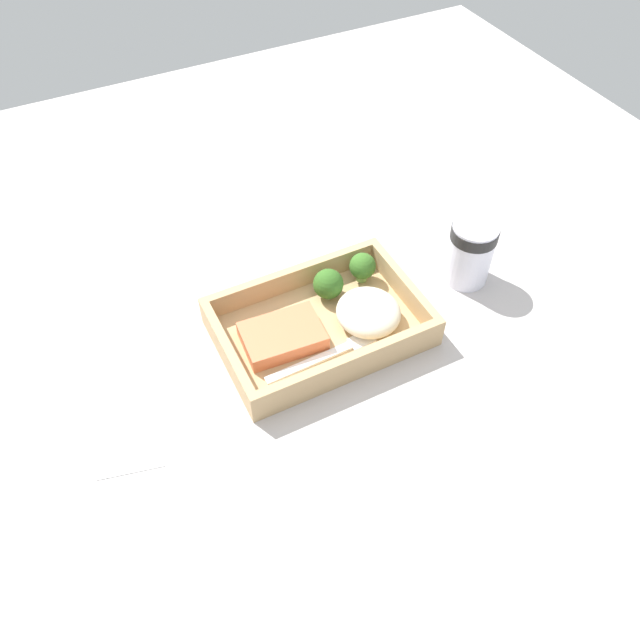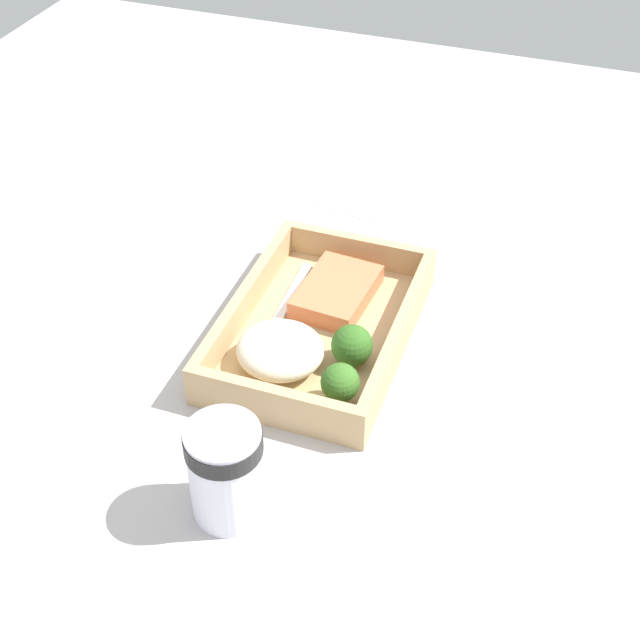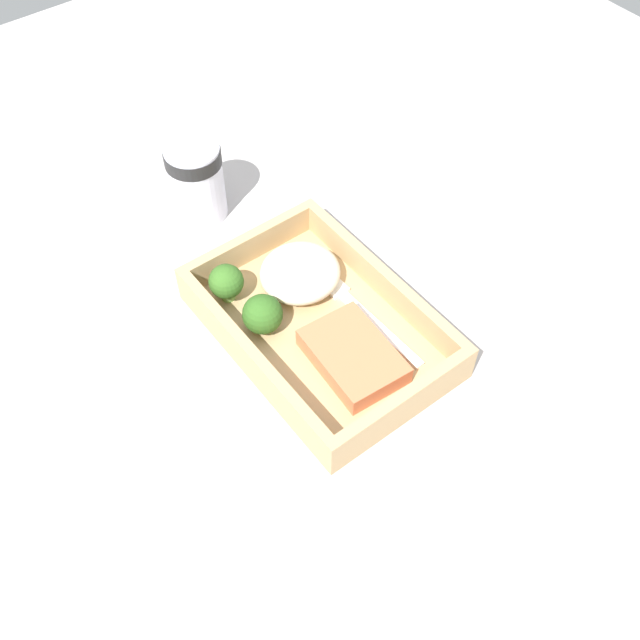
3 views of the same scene
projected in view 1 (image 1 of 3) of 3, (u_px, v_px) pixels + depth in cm
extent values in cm
cube|color=#B6AFAE|center=(320.00, 337.00, 86.64)|extent=(160.00, 160.00, 2.00)
cube|color=tan|center=(320.00, 330.00, 85.43)|extent=(27.58, 18.47, 1.20)
cube|color=tan|center=(351.00, 365.00, 78.58)|extent=(27.58, 1.20, 3.52)
cube|color=tan|center=(293.00, 278.00, 88.72)|extent=(27.58, 1.20, 3.52)
cube|color=tan|center=(228.00, 354.00, 79.75)|extent=(1.20, 16.07, 3.52)
cube|color=tan|center=(404.00, 287.00, 87.55)|extent=(1.20, 16.07, 3.52)
cube|color=#D97249|center=(281.00, 333.00, 82.77)|extent=(11.06, 8.03, 2.28)
ellipsoid|color=beige|center=(368.00, 312.00, 84.17)|extent=(8.73, 9.02, 3.89)
cylinder|color=#72A550|center=(362.00, 276.00, 90.32)|extent=(1.46, 1.46, 1.72)
sphere|color=#376722|center=(362.00, 266.00, 88.88)|extent=(3.83, 3.83, 3.83)
cylinder|color=#88A266|center=(328.00, 293.00, 88.38)|extent=(1.64, 1.64, 1.24)
sphere|color=#326120|center=(328.00, 284.00, 87.02)|extent=(4.31, 4.31, 4.31)
cube|color=white|center=(309.00, 363.00, 80.70)|extent=(12.43, 1.46, 0.44)
cube|color=white|center=(362.00, 340.00, 83.17)|extent=(3.46, 2.30, 0.44)
cylinder|color=white|center=(471.00, 254.00, 89.09)|extent=(6.48, 6.48, 9.97)
cylinder|color=black|center=(476.00, 234.00, 86.31)|extent=(6.67, 6.67, 1.79)
cube|color=white|center=(129.00, 424.00, 76.15)|extent=(10.57, 14.79, 0.24)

